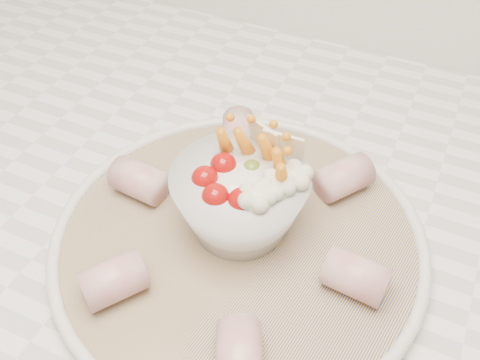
% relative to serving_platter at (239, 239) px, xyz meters
% --- Properties ---
extents(serving_platter, '(0.42, 0.42, 0.02)m').
position_rel_serving_platter_xyz_m(serving_platter, '(0.00, 0.00, 0.00)').
color(serving_platter, navy).
rests_on(serving_platter, kitchen_counter).
extents(veggie_bowl, '(0.13, 0.13, 0.10)m').
position_rel_serving_platter_xyz_m(veggie_bowl, '(-0.00, 0.02, 0.04)').
color(veggie_bowl, silver).
rests_on(veggie_bowl, serving_platter).
extents(cured_meat_rolls, '(0.29, 0.31, 0.04)m').
position_rel_serving_platter_xyz_m(cured_meat_rolls, '(0.00, -0.00, 0.02)').
color(cured_meat_rolls, '#AF5056').
rests_on(cured_meat_rolls, serving_platter).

